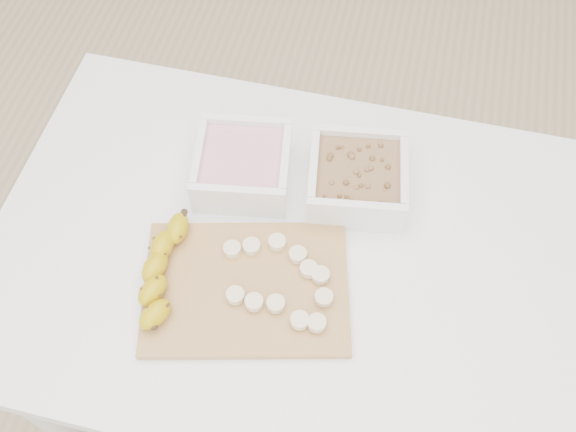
% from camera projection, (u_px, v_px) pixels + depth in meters
% --- Properties ---
extents(ground, '(3.50, 3.50, 0.00)m').
position_uv_depth(ground, '(285.00, 380.00, 1.72)').
color(ground, '#C6AD89').
rests_on(ground, ground).
extents(table, '(1.00, 0.70, 0.75)m').
position_uv_depth(table, '(284.00, 274.00, 1.16)').
color(table, white).
rests_on(table, ground).
extents(bowl_yogurt, '(0.19, 0.19, 0.08)m').
position_uv_depth(bowl_yogurt, '(243.00, 165.00, 1.12)').
color(bowl_yogurt, white).
rests_on(bowl_yogurt, table).
extents(bowl_granola, '(0.19, 0.19, 0.08)m').
position_uv_depth(bowl_granola, '(357.00, 178.00, 1.11)').
color(bowl_granola, white).
rests_on(bowl_granola, table).
extents(cutting_board, '(0.37, 0.30, 0.01)m').
position_uv_depth(cutting_board, '(246.00, 288.00, 1.03)').
color(cutting_board, '#AA8043').
rests_on(cutting_board, table).
extents(banana, '(0.08, 0.21, 0.03)m').
position_uv_depth(banana, '(162.00, 272.00, 1.02)').
color(banana, '#B79807').
rests_on(banana, cutting_board).
extents(banana_slices, '(0.19, 0.16, 0.02)m').
position_uv_depth(banana_slices, '(283.00, 281.00, 1.02)').
color(banana_slices, beige).
rests_on(banana_slices, cutting_board).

